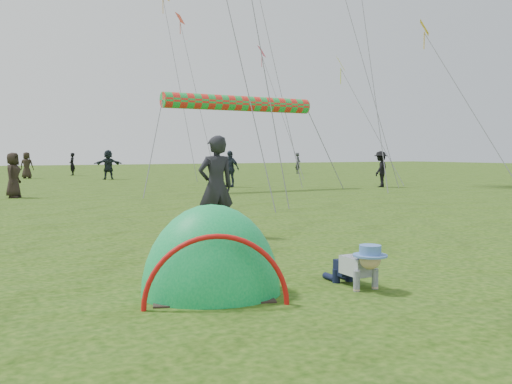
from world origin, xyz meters
TOP-DOWN VIEW (x-y plane):
  - ground at (0.00, 0.00)m, footprint 140.00×140.00m
  - crawling_toddler at (-0.59, 0.37)m, footprint 0.55×0.76m
  - popup_tent at (-2.26, 0.97)m, footprint 1.95×1.78m
  - standing_adult at (-0.28, 4.97)m, footprint 0.74×0.51m
  - crowd_person_0 at (3.54, 36.15)m, footprint 0.54×0.67m
  - crowd_person_4 at (0.11, 32.81)m, footprint 0.95×0.82m
  - crowd_person_5 at (4.16, 29.04)m, footprint 1.70×0.78m
  - crowd_person_6 at (19.25, 31.24)m, footprint 0.69×0.67m
  - crowd_person_8 at (7.04, 18.74)m, footprint 0.80×1.08m
  - crowd_person_9 at (13.13, 15.25)m, footprint 1.25×1.09m
  - crowd_person_10 at (-2.49, 17.02)m, footprint 0.82×0.94m
  - rainbow_tube_kite at (6.42, 16.62)m, footprint 6.86×0.64m
  - diamond_kite_1 at (13.46, 13.03)m, footprint 0.76×0.76m
  - diamond_kite_7 at (8.45, 28.10)m, footprint 0.80×0.80m
  - diamond_kite_8 at (14.80, 20.44)m, footprint 0.94×0.94m
  - diamond_kite_11 at (14.19, 28.06)m, footprint 0.86×0.86m

SIDE VIEW (x-z plane):
  - ground at x=0.00m, z-range 0.00..0.00m
  - popup_tent at x=-2.26m, z-range -1.03..1.03m
  - crawling_toddler at x=-0.59m, z-range 0.00..0.56m
  - crowd_person_0 at x=3.54m, z-range 0.00..1.58m
  - crowd_person_6 at x=19.25m, z-range 0.00..1.59m
  - crowd_person_10 at x=-2.49m, z-range 0.00..1.61m
  - crowd_person_4 at x=0.11m, z-range 0.00..1.63m
  - crowd_person_9 at x=13.13m, z-range 0.00..1.68m
  - crowd_person_8 at x=7.04m, z-range 0.00..1.70m
  - crowd_person_5 at x=4.16m, z-range 0.00..1.77m
  - standing_adult at x=-0.28m, z-range 0.00..1.94m
  - rainbow_tube_kite at x=6.42m, z-range 3.37..4.01m
  - diamond_kite_8 at x=14.80m, z-range 6.10..6.87m
  - diamond_kite_1 at x=13.46m, z-range 6.61..7.23m
  - diamond_kite_11 at x=14.19m, z-range 7.91..8.61m
  - diamond_kite_7 at x=8.45m, z-range 9.43..10.08m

